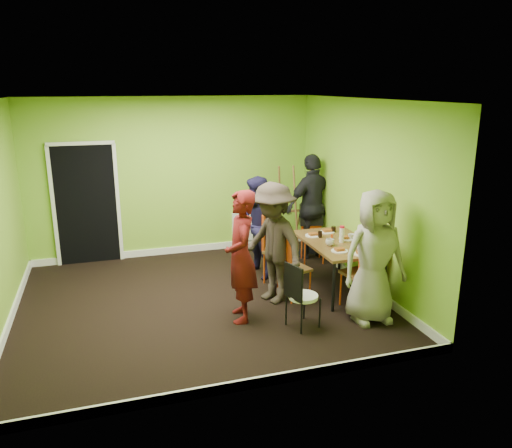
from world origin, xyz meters
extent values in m
plane|color=black|center=(0.00, 0.00, 0.00)|extent=(5.00, 5.00, 0.00)
cube|color=#86BF31|center=(0.00, 2.25, 1.40)|extent=(5.00, 0.04, 2.80)
cube|color=#86BF31|center=(0.00, -2.25, 1.40)|extent=(5.00, 0.04, 2.80)
cube|color=#86BF31|center=(2.50, 0.00, 1.40)|extent=(0.04, 4.50, 2.80)
cube|color=white|center=(0.00, 0.00, 2.80)|extent=(5.00, 4.50, 0.04)
cube|color=black|center=(-1.50, 2.22, 1.02)|extent=(1.00, 0.05, 2.04)
cube|color=white|center=(1.30, 2.22, 0.40)|extent=(0.50, 0.04, 0.55)
cylinder|color=black|center=(1.66, -0.84, 0.35)|extent=(0.04, 0.04, 0.71)
cylinder|color=black|center=(2.44, -0.84, 0.35)|extent=(0.04, 0.04, 0.71)
cylinder|color=black|center=(1.66, 0.54, 0.35)|extent=(0.04, 0.04, 0.71)
cylinder|color=black|center=(2.44, 0.54, 0.35)|extent=(0.04, 0.04, 0.71)
cube|color=brown|center=(2.05, -0.15, 0.73)|extent=(0.90, 1.50, 0.04)
cylinder|color=#EE5216|center=(1.24, 0.74, 0.25)|extent=(0.03, 0.03, 0.51)
cylinder|color=#EE5216|center=(1.08, 0.39, 0.25)|extent=(0.03, 0.03, 0.51)
cylinder|color=#EE5216|center=(1.59, 0.58, 0.25)|extent=(0.03, 0.03, 0.51)
cylinder|color=#EE5216|center=(1.43, 0.23, 0.25)|extent=(0.03, 0.03, 0.51)
cube|color=brown|center=(1.33, 0.49, 0.51)|extent=(0.60, 0.60, 0.05)
cube|color=#EE5216|center=(1.14, 0.58, 0.81)|extent=(0.21, 0.40, 0.56)
cylinder|color=#EE5216|center=(1.12, -0.13, 0.22)|extent=(0.03, 0.03, 0.44)
cylinder|color=#EE5216|center=(1.21, -0.44, 0.22)|extent=(0.03, 0.03, 0.44)
cylinder|color=#EE5216|center=(1.44, -0.03, 0.22)|extent=(0.03, 0.03, 0.44)
cylinder|color=#EE5216|center=(1.53, -0.35, 0.22)|extent=(0.03, 0.03, 0.44)
cube|color=brown|center=(1.32, -0.24, 0.44)|extent=(0.48, 0.48, 0.04)
cube|color=#EE5216|center=(1.15, -0.29, 0.70)|extent=(0.13, 0.36, 0.49)
cylinder|color=#EE5216|center=(2.39, 1.22, 0.21)|extent=(0.02, 0.02, 0.43)
cylinder|color=#EE5216|center=(2.08, 1.30, 0.21)|extent=(0.02, 0.02, 0.43)
cylinder|color=#EE5216|center=(2.32, 0.91, 0.21)|extent=(0.02, 0.02, 0.43)
cylinder|color=#EE5216|center=(2.01, 0.98, 0.21)|extent=(0.02, 0.02, 0.43)
cube|color=brown|center=(2.20, 1.10, 0.43)|extent=(0.46, 0.46, 0.04)
cube|color=#EE5216|center=(2.24, 1.28, 0.69)|extent=(0.36, 0.11, 0.48)
cylinder|color=#EE5216|center=(1.91, -1.05, 0.25)|extent=(0.03, 0.03, 0.50)
cylinder|color=#EE5216|center=(2.28, -0.99, 0.25)|extent=(0.03, 0.03, 0.50)
cylinder|color=#EE5216|center=(1.85, -0.68, 0.25)|extent=(0.03, 0.03, 0.50)
cylinder|color=#EE5216|center=(2.22, -0.62, 0.25)|extent=(0.03, 0.03, 0.50)
cube|color=brown|center=(2.07, -0.84, 0.50)|extent=(0.51, 0.51, 0.04)
cube|color=#EE5216|center=(2.10, -1.05, 0.80)|extent=(0.42, 0.10, 0.55)
cylinder|color=black|center=(0.91, -1.03, 0.20)|extent=(0.02, 0.02, 0.40)
cylinder|color=black|center=(1.00, -1.31, 0.20)|extent=(0.02, 0.02, 0.40)
cylinder|color=black|center=(1.20, -0.93, 0.20)|extent=(0.02, 0.02, 0.40)
cylinder|color=black|center=(1.29, -1.22, 0.20)|extent=(0.02, 0.02, 0.40)
cylinder|color=white|center=(1.10, -1.12, 0.41)|extent=(0.37, 0.37, 0.04)
cube|color=black|center=(0.94, -1.18, 0.64)|extent=(0.13, 0.33, 0.45)
cylinder|color=brown|center=(1.84, 1.78, 0.81)|extent=(0.23, 0.38, 1.63)
cylinder|color=brown|center=(2.26, 1.78, 0.81)|extent=(0.23, 0.38, 1.63)
cylinder|color=brown|center=(2.05, 1.54, 0.81)|extent=(0.03, 0.37, 1.59)
cube|color=brown|center=(2.05, 1.73, 0.76)|extent=(0.44, 0.04, 0.04)
cylinder|color=white|center=(1.81, 0.23, 0.76)|extent=(0.24, 0.24, 0.01)
cylinder|color=white|center=(1.87, -0.56, 0.76)|extent=(0.24, 0.24, 0.01)
cylinder|color=white|center=(2.10, 0.34, 0.76)|extent=(0.23, 0.23, 0.01)
cylinder|color=white|center=(2.09, -0.77, 0.76)|extent=(0.22, 0.22, 0.01)
cylinder|color=white|center=(2.22, -0.08, 0.76)|extent=(0.23, 0.23, 0.01)
cylinder|color=white|center=(2.26, -0.41, 0.76)|extent=(0.23, 0.23, 0.01)
cylinder|color=white|center=(2.08, -0.19, 0.86)|extent=(0.07, 0.07, 0.22)
cylinder|color=#1836B8|center=(2.36, -0.44, 0.85)|extent=(0.08, 0.08, 0.20)
cylinder|color=#EE5216|center=(2.02, 0.00, 0.79)|extent=(0.03, 0.03, 0.07)
cylinder|color=black|center=(1.88, 0.13, 0.80)|extent=(0.06, 0.06, 0.10)
cylinder|color=black|center=(2.20, 0.33, 0.80)|extent=(0.07, 0.07, 0.09)
cylinder|color=black|center=(2.14, -0.64, 0.79)|extent=(0.07, 0.07, 0.09)
imported|color=white|center=(1.85, -0.28, 0.80)|extent=(0.12, 0.12, 0.10)
imported|color=white|center=(2.28, -0.11, 0.79)|extent=(0.09, 0.09, 0.09)
imported|color=#580F0F|center=(0.41, -0.67, 0.86)|extent=(0.50, 0.68, 1.73)
imported|color=#181535|center=(1.08, 0.70, 0.81)|extent=(0.80, 0.92, 1.62)
imported|color=#2C241D|center=(1.00, -0.25, 0.86)|extent=(1.01, 1.27, 1.72)
imported|color=black|center=(2.28, 1.35, 0.92)|extent=(1.16, 0.72, 1.84)
imported|color=gray|center=(2.02, -1.21, 0.87)|extent=(0.87, 0.58, 1.75)
camera|label=1|loc=(-1.20, -6.49, 2.99)|focal=35.00mm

